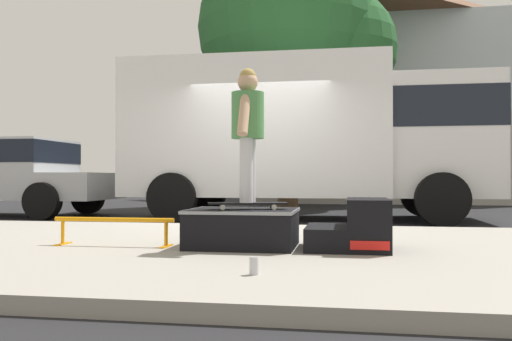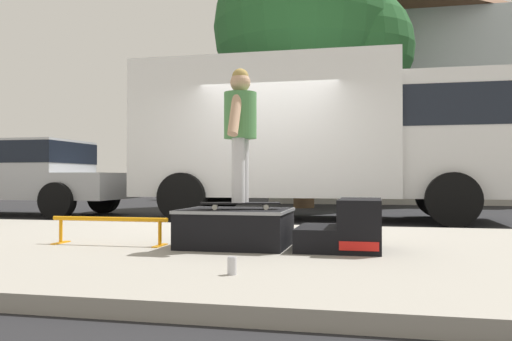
{
  "view_description": "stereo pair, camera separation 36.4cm",
  "coord_description": "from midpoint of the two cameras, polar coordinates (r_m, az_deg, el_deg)",
  "views": [
    {
      "loc": [
        1.51,
        -8.38,
        0.8
      ],
      "look_at": [
        0.41,
        -1.78,
        0.9
      ],
      "focal_mm": 37.92,
      "sensor_mm": 36.0,
      "label": 1
    },
    {
      "loc": [
        1.87,
        -8.31,
        0.8
      ],
      "look_at": [
        0.41,
        -1.78,
        0.9
      ],
      "focal_mm": 37.92,
      "sensor_mm": 36.0,
      "label": 2
    }
  ],
  "objects": [
    {
      "name": "ground_plane",
      "position": [
        8.55,
        -2.0,
        -6.18
      ],
      "size": [
        140.0,
        140.0,
        0.0
      ],
      "primitive_type": "plane",
      "color": "black"
    },
    {
      "name": "sidewalk_slab",
      "position": [
        5.66,
        -8.1,
        -8.34
      ],
      "size": [
        50.0,
        5.0,
        0.12
      ],
      "primitive_type": "cube",
      "color": "gray",
      "rests_on": "ground"
    },
    {
      "name": "skate_box",
      "position": [
        5.4,
        -3.32,
        -5.93
      ],
      "size": [
        1.06,
        0.87,
        0.37
      ],
      "color": "black",
      "rests_on": "sidewalk_slab"
    },
    {
      "name": "kicker_ramp",
      "position": [
        5.26,
        8.46,
        -6.05
      ],
      "size": [
        0.78,
        0.81,
        0.49
      ],
      "color": "black",
      "rests_on": "sidewalk_slab"
    },
    {
      "name": "grind_rail",
      "position": [
        5.71,
        -16.58,
        -5.53
      ],
      "size": [
        1.27,
        0.28,
        0.29
      ],
      "color": "orange",
      "rests_on": "sidewalk_slab"
    },
    {
      "name": "skateboard",
      "position": [
        5.33,
        -2.83,
        -3.52
      ],
      "size": [
        0.81,
        0.39,
        0.07
      ],
      "color": "black",
      "rests_on": "skate_box"
    },
    {
      "name": "skater_kid",
      "position": [
        5.35,
        -2.83,
        4.98
      ],
      "size": [
        0.32,
        0.68,
        1.33
      ],
      "color": "silver",
      "rests_on": "skateboard"
    },
    {
      "name": "soda_can",
      "position": [
        3.87,
        -2.95,
        -10.03
      ],
      "size": [
        0.07,
        0.07,
        0.13
      ],
      "color": "silver",
      "rests_on": "sidewalk_slab"
    },
    {
      "name": "box_truck",
      "position": [
        10.62,
        4.49,
        4.06
      ],
      "size": [
        6.91,
        2.63,
        3.05
      ],
      "color": "white",
      "rests_on": "ground"
    },
    {
      "name": "street_tree_main",
      "position": [
        15.09,
        3.76,
        14.21
      ],
      "size": [
        5.34,
        4.85,
        7.29
      ],
      "color": "brown",
      "rests_on": "ground"
    },
    {
      "name": "house_behind",
      "position": [
        21.15,
        13.2,
        8.59
      ],
      "size": [
        9.54,
        8.23,
        8.4
      ],
      "color": "silver",
      "rests_on": "ground"
    }
  ]
}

